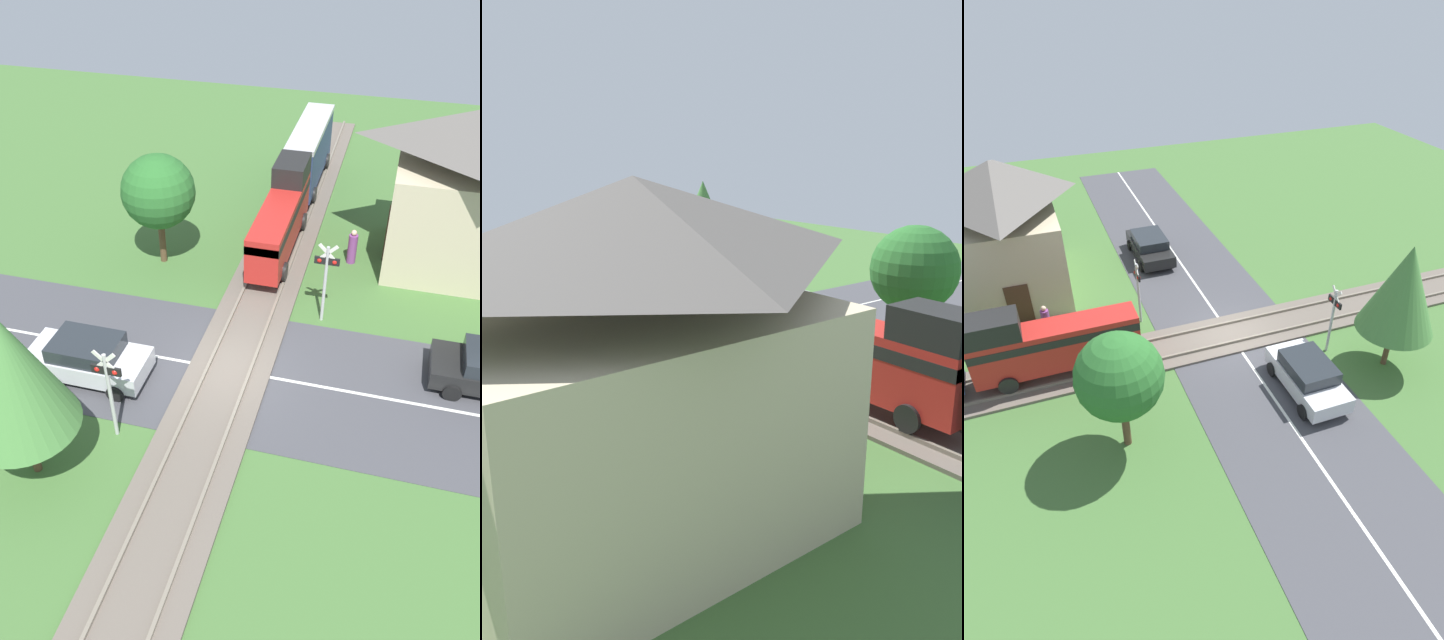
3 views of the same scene
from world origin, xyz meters
TOP-DOWN VIEW (x-y plane):
  - ground_plane at (0.00, 0.00)m, footprint 60.00×60.00m
  - road_surface at (0.00, 0.00)m, footprint 48.00×6.40m
  - track_bed at (0.00, 0.00)m, footprint 2.80×48.00m
  - car_near_crossing at (-4.48, -1.44)m, footprint 4.03×1.96m
  - crossing_signal_west_approach at (-2.56, -3.63)m, footprint 0.90×0.18m
  - crossing_signal_east_approach at (2.56, 3.63)m, footprint 0.90×0.18m
  - station_building at (7.96, 8.99)m, footprint 7.62×5.38m
  - pedestrian_by_station at (3.12, 7.96)m, footprint 0.38×0.38m
  - tree_roadside_hedge at (-4.65, 6.01)m, footprint 3.01×3.01m
  - tree_beyond_track at (-4.21, -5.48)m, footprint 3.13×3.13m

SIDE VIEW (x-z plane):
  - ground_plane at x=0.00m, z-range 0.00..0.00m
  - road_surface at x=0.00m, z-range 0.00..0.02m
  - track_bed at x=0.00m, z-range -0.05..0.19m
  - pedestrian_by_station at x=3.12m, z-range -0.07..1.48m
  - car_near_crossing at x=-4.48m, z-range 0.04..1.54m
  - crossing_signal_west_approach at x=-2.56m, z-range 0.45..3.75m
  - crossing_signal_east_approach at x=2.56m, z-range 0.45..3.75m
  - tree_roadside_hedge at x=-4.65m, z-range 0.85..5.59m
  - station_building at x=7.96m, z-range -0.07..6.77m
  - tree_beyond_track at x=-4.21m, z-range 0.95..6.63m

